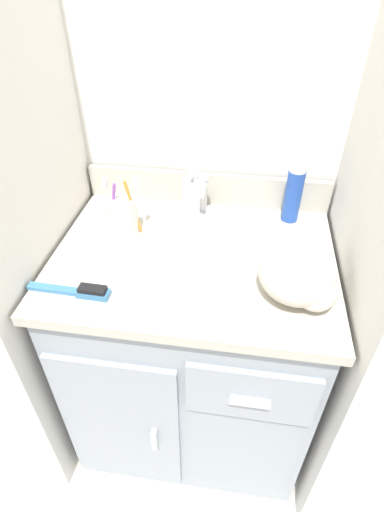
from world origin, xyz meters
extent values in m
plane|color=beige|center=(0.00, 0.00, 0.00)|extent=(6.00, 6.00, 0.00)
cube|color=silver|center=(0.00, 0.34, 1.10)|extent=(0.95, 0.08, 2.20)
cube|color=silver|center=(-0.43, 0.00, 1.10)|extent=(0.08, 0.66, 2.20)
cube|color=#9EA8B2|center=(0.00, 0.00, 0.40)|extent=(0.74, 0.54, 0.80)
cube|color=#9EA8B2|center=(-0.18, -0.28, 0.36)|extent=(0.35, 0.02, 0.64)
cube|color=#9EA8B2|center=(0.18, -0.28, 0.62)|extent=(0.32, 0.02, 0.19)
cube|color=silver|center=(-0.07, -0.29, 0.36)|extent=(0.02, 0.02, 0.09)
cube|color=silver|center=(0.18, -0.29, 0.62)|extent=(0.10, 0.02, 0.01)
cube|color=beige|center=(0.00, 0.00, 0.81)|extent=(0.77, 0.58, 0.03)
ellipsoid|color=#B6B2A4|center=(0.00, 0.00, 0.74)|extent=(0.30, 0.34, 0.18)
cylinder|color=silver|center=(0.00, 0.00, 0.65)|extent=(0.03, 0.03, 0.01)
cube|color=beige|center=(0.00, 0.28, 0.88)|extent=(0.77, 0.02, 0.10)
cube|color=silver|center=(0.00, 0.20, 0.84)|extent=(0.09, 0.06, 0.02)
cylinder|color=silver|center=(0.00, 0.20, 0.89)|extent=(0.02, 0.02, 0.08)
cylinder|color=silver|center=(0.00, 0.17, 0.93)|extent=(0.02, 0.06, 0.02)
sphere|color=silver|center=(0.00, 0.21, 0.95)|extent=(0.03, 0.03, 0.03)
cylinder|color=silver|center=(-0.22, 0.08, 0.88)|extent=(0.08, 0.08, 0.11)
cylinder|color=orange|center=(-0.19, 0.08, 0.91)|extent=(0.04, 0.01, 0.16)
cube|color=white|center=(-0.17, 0.08, 0.99)|extent=(0.02, 0.02, 0.03)
cylinder|color=purple|center=(-0.24, 0.08, 0.91)|extent=(0.04, 0.01, 0.15)
cube|color=white|center=(-0.26, 0.08, 0.98)|extent=(0.02, 0.02, 0.03)
cylinder|color=white|center=(-0.03, 0.21, 0.89)|extent=(0.07, 0.07, 0.12)
cylinder|color=silver|center=(-0.03, 0.21, 0.96)|extent=(0.03, 0.03, 0.03)
cylinder|color=silver|center=(-0.03, 0.20, 0.97)|extent=(0.01, 0.04, 0.01)
cylinder|color=#234CB2|center=(0.27, 0.22, 0.91)|extent=(0.05, 0.05, 0.16)
cylinder|color=white|center=(0.27, 0.22, 1.00)|extent=(0.05, 0.05, 0.02)
cube|color=teal|center=(-0.32, -0.19, 0.83)|extent=(0.13, 0.02, 0.01)
cube|color=teal|center=(-0.22, -0.19, 0.84)|extent=(0.08, 0.04, 0.02)
cube|color=black|center=(-0.22, -0.19, 0.85)|extent=(0.07, 0.03, 0.01)
ellipsoid|color=beige|center=(0.26, -0.10, 0.89)|extent=(0.18, 0.20, 0.12)
ellipsoid|color=silver|center=(0.30, -0.13, 0.87)|extent=(0.11, 0.14, 0.08)
camera|label=1|loc=(0.12, -0.84, 1.51)|focal=28.00mm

